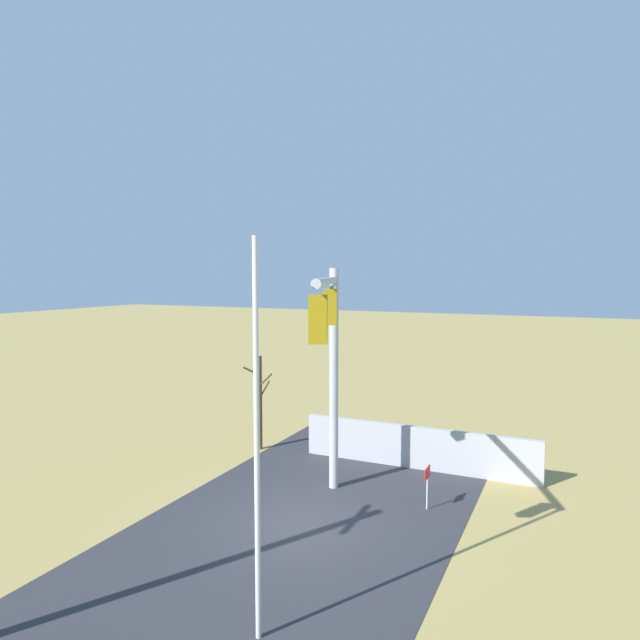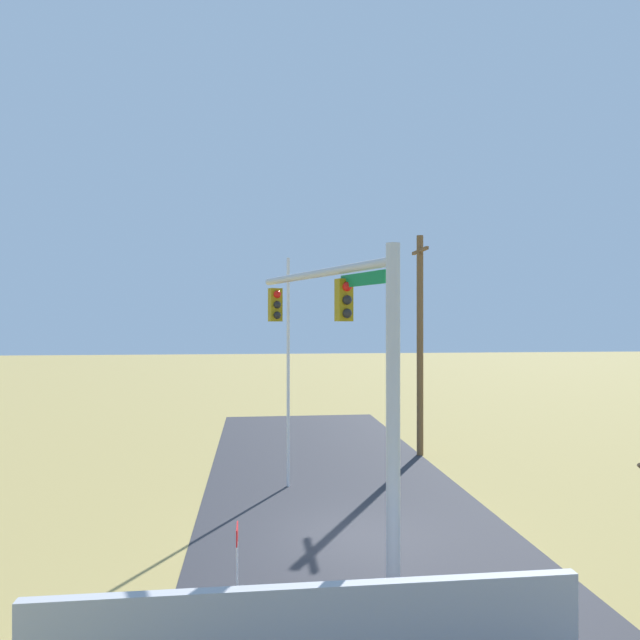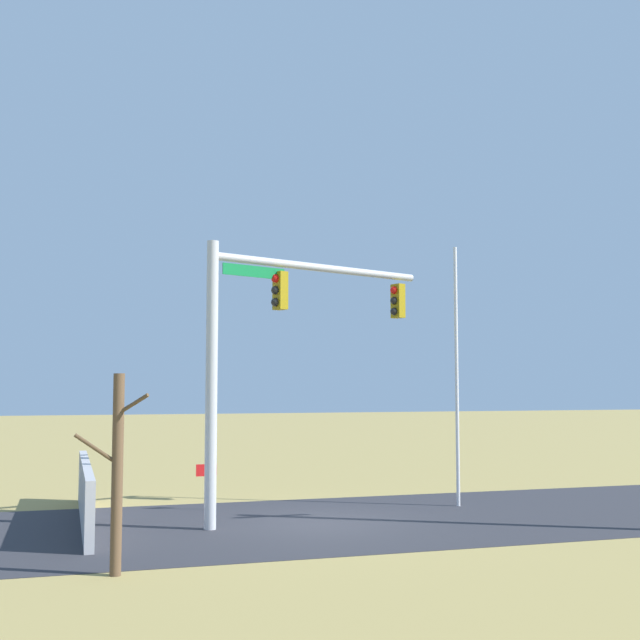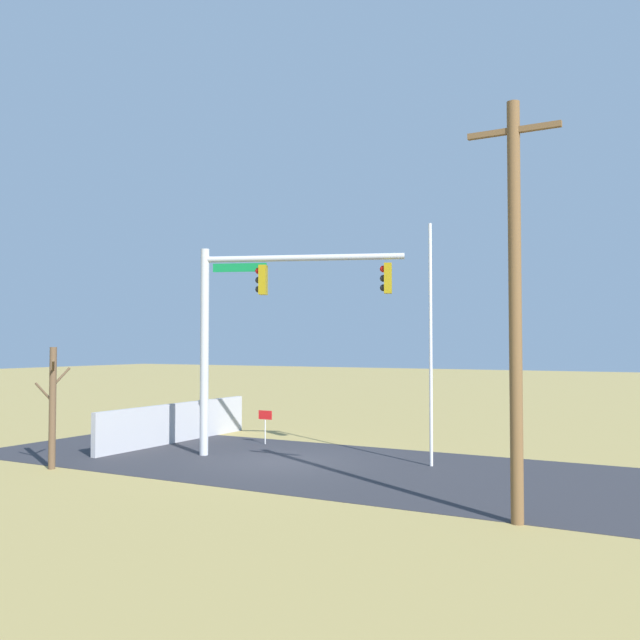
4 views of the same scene
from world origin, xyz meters
The scene contains 8 objects.
ground_plane centered at (0.00, 0.00, 0.00)m, with size 160.00×160.00×0.00m, color #9E894C.
road_surface centered at (-4.00, 0.00, 0.01)m, with size 28.00×8.00×0.01m, color #2D2D33.
sidewalk_corner centered at (3.75, 0.22, 0.00)m, with size 6.00×6.00×0.01m, color #B7B5AD.
retaining_fence centered at (5.49, -1.67, 0.72)m, with size 0.20×8.05×1.44m, color #A8A8AD.
signal_mast centered at (1.14, -0.38, 4.70)m, with size 6.30×2.51×6.76m.
flagpole centered at (-4.45, -1.41, 3.63)m, with size 0.10×0.10×7.26m, color silver.
bare_tree centered at (5.10, 4.27, 1.83)m, with size 1.27×1.02×3.54m.
open_sign centered at (2.34, -2.81, 0.91)m, with size 0.56×0.04×1.22m.
Camera 1 is at (-12.81, -6.51, 6.61)m, focal length 31.64 mm.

